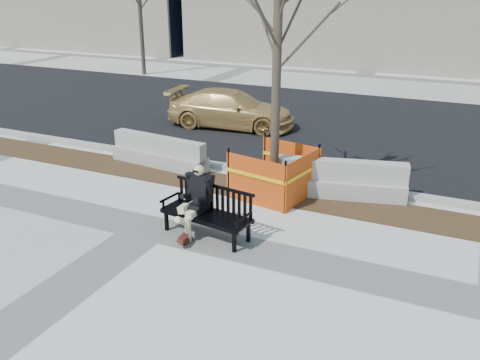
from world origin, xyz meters
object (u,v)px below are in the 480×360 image
(seated_man, at_px, (198,231))
(tree_fence, at_px, (273,194))
(bench, at_px, (207,236))
(jersey_barrier_right, at_px, (337,196))
(sedan, at_px, (231,127))
(jersey_barrier_left, at_px, (160,165))

(seated_man, height_order, tree_fence, tree_fence)
(bench, bearing_deg, jersey_barrier_right, 67.75)
(bench, xyz_separation_m, jersey_barrier_right, (1.69, 2.86, 0.00))
(seated_man, xyz_separation_m, tree_fence, (0.64, 2.26, 0.00))
(sedan, bearing_deg, jersey_barrier_left, 172.78)
(sedan, distance_m, jersey_barrier_right, 6.20)
(seated_man, distance_m, tree_fence, 2.35)
(sedan, xyz_separation_m, jersey_barrier_left, (-0.03, -4.12, 0.00))
(jersey_barrier_right, bearing_deg, jersey_barrier_left, 165.85)
(seated_man, height_order, jersey_barrier_left, seated_man)
(bench, relative_size, tree_fence, 0.31)
(jersey_barrier_right, bearing_deg, seated_man, -138.32)
(tree_fence, bearing_deg, bench, -99.81)
(seated_man, distance_m, sedan, 7.44)
(seated_man, xyz_separation_m, jersey_barrier_right, (1.93, 2.78, 0.00))
(bench, bearing_deg, tree_fence, 88.56)
(tree_fence, relative_size, jersey_barrier_left, 2.07)
(bench, distance_m, seated_man, 0.25)
(jersey_barrier_left, bearing_deg, jersey_barrier_right, 5.38)
(bench, distance_m, jersey_barrier_right, 3.33)
(seated_man, height_order, sedan, seated_man)
(jersey_barrier_right, bearing_deg, tree_fence, -171.70)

